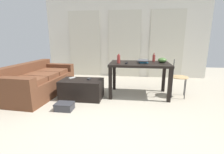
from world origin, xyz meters
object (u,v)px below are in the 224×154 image
Objects in this scene: bottle_far at (154,58)px; bowl at (162,60)px; tv_remote_on_table at (126,63)px; craft_table at (139,67)px; book_stack at (143,61)px; couch at (38,82)px; tv_remote_secondary at (72,78)px; bottle_near at (118,59)px; coffee_table at (82,89)px; tv_remote_primary at (89,79)px; wire_chair at (176,74)px; shoebox at (64,106)px.

bottle_far reaches higher than bowl.
craft_table is at bearing 33.37° from tv_remote_on_table.
bottle_far is at bearing 45.37° from book_stack.
bottle_far is 0.37m from book_stack.
bottle_far reaches higher than couch.
book_stack is 1.63m from tv_remote_secondary.
bottle_near reaches higher than tv_remote_secondary.
coffee_table is 4.38× the size of bottle_near.
tv_remote_primary is (1.24, -0.05, 0.14)m from couch.
tv_remote_primary is at bearing -164.71° from book_stack.
wire_chair reaches higher than coffee_table.
wire_chair is 0.43m from bowl.
bottle_far is at bearing 22.75° from coffee_table.
wire_chair is at bearing 1.96° from craft_table.
bottle_near reaches higher than bowl.
bottle_near is 1.11m from tv_remote_secondary.
wire_chair is 5.38× the size of tv_remote_secondary.
couch is at bearing -174.97° from wire_chair.
bowl is 0.59× the size of shoebox.
book_stack is at bearing 6.38° from couch.
craft_table is at bearing 16.32° from tv_remote_primary.
wire_chair is at bearing 11.22° from coffee_table.
tv_remote_on_table is at bearing -9.37° from bottle_near.
bottle_far reaches higher than wire_chair.
couch is 1.24m from shoebox.
bowl is at bearing -46.58° from bottle_far.
bottle_near is 0.89m from bottle_far.
craft_table is 8.42× the size of tv_remote_secondary.
craft_table is 0.47m from bottle_far.
book_stack is at bearing -169.02° from bowl.
coffee_table is 5.12× the size of tv_remote_primary.
wire_chair is at bearing 34.90° from tv_remote_secondary.
tv_remote_on_table is (0.95, 0.23, 0.55)m from coffee_table.
coffee_table is 4.67× the size of bowl.
craft_table is 4.07× the size of shoebox.
bottle_near is at bearing 17.08° from tv_remote_primary.
book_stack is 1.89× the size of tv_remote_on_table.
craft_table is 0.34m from tv_remote_on_table.
wire_chair reaches higher than book_stack.
bowl is at bearing 23.60° from tv_remote_on_table.
tv_remote_primary is (-1.16, -0.32, -0.36)m from book_stack.
tv_remote_on_table is 1.25m from tv_remote_secondary.
tv_remote_primary is at bearing 28.30° from coffee_table.
wire_chair is 2.67× the size of book_stack.
book_stack is 1.26m from tv_remote_primary.
bowl is 2.05m from tv_remote_secondary.
wire_chair is 4.27× the size of bottle_far.
tv_remote_secondary is (-0.40, 0.03, -0.00)m from tv_remote_primary.
couch is at bearing -172.92° from bowl.
bottle_near is at bearing -165.66° from craft_table.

